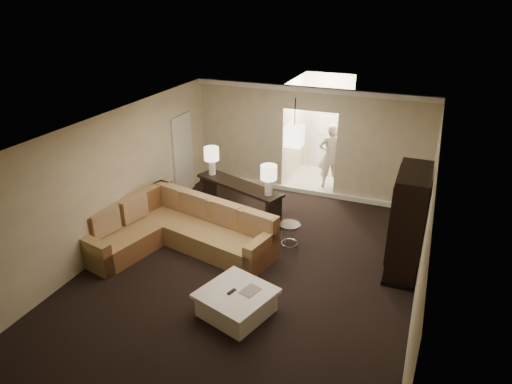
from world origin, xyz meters
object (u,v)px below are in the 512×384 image
at_px(drink_table, 290,231).
at_px(console_table, 239,198).
at_px(sectional_sofa, 177,230).
at_px(armoire, 407,224).
at_px(person, 331,153).
at_px(coffee_table, 237,302).

bearing_deg(drink_table, console_table, 151.78).
xyz_separation_m(sectional_sofa, console_table, (0.69, 1.66, 0.14)).
bearing_deg(armoire, console_table, 168.65).
distance_m(sectional_sofa, console_table, 1.80).
relative_size(console_table, person, 1.19).
height_order(sectional_sofa, console_table, sectional_sofa).
bearing_deg(armoire, person, 123.78).
distance_m(armoire, person, 4.03).
xyz_separation_m(armoire, person, (-2.24, 3.35, 0.01)).
relative_size(sectional_sofa, armoire, 1.81).
distance_m(coffee_table, console_table, 3.43).
bearing_deg(console_table, person, 79.65).
relative_size(sectional_sofa, person, 1.88).
bearing_deg(drink_table, coffee_table, -93.90).
height_order(sectional_sofa, coffee_table, sectional_sofa).
xyz_separation_m(coffee_table, console_table, (-1.33, 3.15, 0.30)).
relative_size(console_table, armoire, 1.15).
bearing_deg(sectional_sofa, coffee_table, -23.65).
bearing_deg(armoire, drink_table, -178.81).
bearing_deg(coffee_table, drink_table, 86.10).
bearing_deg(person, coffee_table, 70.42).
height_order(armoire, drink_table, armoire).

